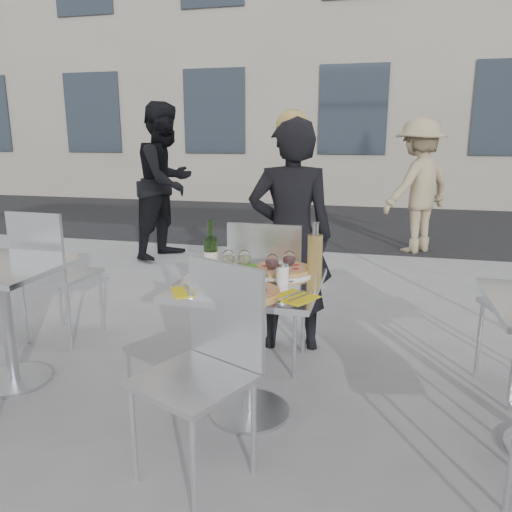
% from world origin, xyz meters
% --- Properties ---
extents(ground, '(80.00, 80.00, 0.00)m').
position_xyz_m(ground, '(0.00, 0.00, 0.00)').
color(ground, gray).
extents(street_asphalt, '(24.00, 5.00, 0.00)m').
position_xyz_m(street_asphalt, '(0.00, 6.50, 0.00)').
color(street_asphalt, black).
rests_on(street_asphalt, ground).
extents(main_table, '(0.72, 0.72, 0.75)m').
position_xyz_m(main_table, '(0.00, 0.00, 0.54)').
color(main_table, '#B7BABF').
rests_on(main_table, ground).
extents(side_table_left, '(0.72, 0.72, 0.75)m').
position_xyz_m(side_table_left, '(-1.50, 0.00, 0.54)').
color(side_table_left, '#B7BABF').
rests_on(side_table_left, ground).
extents(chair_far, '(0.45, 0.46, 0.98)m').
position_xyz_m(chair_far, '(-0.02, 0.55, 0.58)').
color(chair_far, silver).
rests_on(chair_far, ground).
extents(chair_near, '(0.57, 0.58, 0.94)m').
position_xyz_m(chair_near, '(-0.06, -0.47, 0.56)').
color(chair_near, silver).
rests_on(chair_near, ground).
extents(side_chair_lfar, '(0.47, 0.49, 0.98)m').
position_xyz_m(side_chair_lfar, '(-1.62, 0.60, 0.58)').
color(side_chair_lfar, silver).
rests_on(side_chair_lfar, ground).
extents(woman_diner, '(0.65, 0.50, 1.60)m').
position_xyz_m(woman_diner, '(0.05, 0.95, 0.80)').
color(woman_diner, black).
rests_on(woman_diner, ground).
extents(pedestrian_a, '(0.91, 1.06, 1.87)m').
position_xyz_m(pedestrian_a, '(-1.90, 3.30, 0.94)').
color(pedestrian_a, black).
rests_on(pedestrian_a, ground).
extents(pedestrian_b, '(1.21, 1.24, 1.70)m').
position_xyz_m(pedestrian_b, '(1.10, 4.34, 0.85)').
color(pedestrian_b, '#9C8965').
rests_on(pedestrian_b, ground).
extents(pizza_near, '(0.34, 0.34, 0.02)m').
position_xyz_m(pizza_near, '(0.03, -0.19, 0.76)').
color(pizza_near, '#E7B65A').
rests_on(pizza_near, main_table).
extents(pizza_far, '(0.36, 0.36, 0.03)m').
position_xyz_m(pizza_far, '(0.13, 0.21, 0.77)').
color(pizza_far, white).
rests_on(pizza_far, main_table).
extents(salad_plate, '(0.22, 0.22, 0.09)m').
position_xyz_m(salad_plate, '(-0.03, 0.05, 0.79)').
color(salad_plate, white).
rests_on(salad_plate, main_table).
extents(wine_bottle, '(0.07, 0.07, 0.29)m').
position_xyz_m(wine_bottle, '(-0.24, 0.10, 0.86)').
color(wine_bottle, '#294A1B').
rests_on(wine_bottle, main_table).
extents(carafe, '(0.08, 0.08, 0.29)m').
position_xyz_m(carafe, '(0.31, 0.20, 0.87)').
color(carafe, tan).
rests_on(carafe, main_table).
extents(sugar_shaker, '(0.06, 0.06, 0.11)m').
position_xyz_m(sugar_shaker, '(0.17, 0.01, 0.80)').
color(sugar_shaker, white).
rests_on(sugar_shaker, main_table).
extents(wineglass_white_a, '(0.07, 0.07, 0.16)m').
position_xyz_m(wineglass_white_a, '(-0.11, 0.02, 0.86)').
color(wineglass_white_a, white).
rests_on(wineglass_white_a, main_table).
extents(wineglass_white_b, '(0.07, 0.07, 0.16)m').
position_xyz_m(wineglass_white_b, '(-0.03, 0.04, 0.86)').
color(wineglass_white_b, white).
rests_on(wineglass_white_b, main_table).
extents(wineglass_red_a, '(0.07, 0.07, 0.16)m').
position_xyz_m(wineglass_red_a, '(0.12, -0.01, 0.86)').
color(wineglass_red_a, white).
rests_on(wineglass_red_a, main_table).
extents(wineglass_red_b, '(0.07, 0.07, 0.16)m').
position_xyz_m(wineglass_red_b, '(0.19, 0.07, 0.86)').
color(wineglass_red_b, white).
rests_on(wineglass_red_b, main_table).
extents(napkin_left, '(0.25, 0.25, 0.01)m').
position_xyz_m(napkin_left, '(-0.23, -0.23, 0.75)').
color(napkin_left, yellow).
rests_on(napkin_left, main_table).
extents(napkin_right, '(0.25, 0.25, 0.01)m').
position_xyz_m(napkin_right, '(0.27, -0.20, 0.75)').
color(napkin_right, yellow).
rests_on(napkin_right, main_table).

